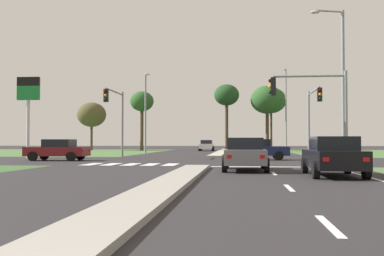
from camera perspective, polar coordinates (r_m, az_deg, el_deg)
name	(u,v)px	position (r m, az deg, el deg)	size (l,w,h in m)	color
ground_plane	(208,161)	(31.76, 1.99, -4.01)	(200.00, 200.00, 0.00)	#282628
grass_verge_far_left	(17,152)	(62.59, -20.41, -2.72)	(35.00, 35.00, 0.01)	#476B38
median_island_near	(162,188)	(12.89, -3.65, -7.23)	(1.20, 22.00, 0.14)	gray
median_island_far	(222,152)	(56.71, 3.67, -2.88)	(1.20, 36.00, 0.14)	#ADA89E
lane_dash_near	(329,226)	(7.86, 16.29, -11.29)	(0.14, 2.00, 0.01)	silver
lane_dash_second	(289,188)	(13.75, 11.69, -7.12)	(0.14, 2.00, 0.01)	silver
lane_dash_third	(274,173)	(19.71, 9.89, -5.45)	(0.14, 2.00, 0.01)	silver
lane_dash_fourth	(266,166)	(25.69, 8.93, -4.55)	(0.14, 2.00, 0.01)	silver
lane_dash_fifth	(261,161)	(31.67, 8.33, -3.99)	(0.14, 2.00, 0.01)	silver
stop_bar_near	(273,167)	(24.75, 9.75, -4.66)	(6.40, 0.50, 0.01)	silver
crosswalk_bar_near	(92,164)	(27.82, -12.05, -4.31)	(0.70, 2.80, 0.01)	silver
crosswalk_bar_second	(111,164)	(27.49, -9.76, -4.35)	(0.70, 2.80, 0.01)	silver
crosswalk_bar_third	(131,164)	(27.21, -7.42, -4.39)	(0.70, 2.80, 0.01)	silver
crosswalk_bar_fourth	(151,164)	(26.97, -5.03, -4.42)	(0.70, 2.80, 0.01)	silver
crosswalk_bar_fifth	(171,165)	(26.78, -2.61, -4.45)	(0.70, 2.80, 0.01)	silver
car_white_near	(207,145)	(64.78, 1.78, -2.11)	(1.97, 4.46, 1.49)	silver
car_navy_second	(258,149)	(33.92, 7.95, -2.56)	(4.38, 1.98, 1.48)	#161E47
car_grey_third	(245,154)	(21.55, 6.45, -3.11)	(1.99, 4.59, 1.49)	slate
car_maroon_fourth	(58,150)	(33.63, -15.96, -2.54)	(4.18, 2.09, 1.46)	maroon
car_black_fifth	(333,156)	(18.75, 16.70, -3.25)	(1.95, 4.58, 1.51)	black
traffic_signal_far_left	(116,110)	(37.69, -9.15, 2.15)	(0.32, 5.17, 5.44)	gray
traffic_signal_far_right	(313,109)	(36.65, 14.41, 2.20)	(0.32, 5.57, 5.32)	gray
traffic_signal_near_right	(316,101)	(25.46, 14.76, 3.19)	(4.07, 0.32, 5.00)	gray
street_lamp_second	(341,78)	(29.93, 17.55, 5.82)	(2.10, 0.74, 9.28)	gray
street_lamp_third	(146,109)	(52.56, -5.64, 2.29)	(0.88, 1.80, 8.79)	gray
street_lamp_fourth	(286,106)	(64.60, 11.30, 2.61)	(0.73, 2.29, 10.95)	gray
fuel_price_totem	(28,99)	(38.89, -19.21, 3.37)	(1.80, 0.24, 6.34)	silver
treeline_near	(92,115)	(70.47, -12.06, 1.58)	(4.23, 4.23, 7.02)	#423323
treeline_second	(142,102)	(67.07, -6.09, 3.10)	(3.34, 3.34, 8.40)	#423323
treeline_third	(227,96)	(66.82, 4.22, 3.89)	(3.53, 3.53, 9.38)	#423323
treeline_fourth	(271,101)	(68.77, 9.55, 3.29)	(4.36, 4.36, 9.06)	#423323
treeline_fifth	(267,100)	(66.40, 9.09, 3.35)	(4.60, 4.60, 9.06)	#423323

